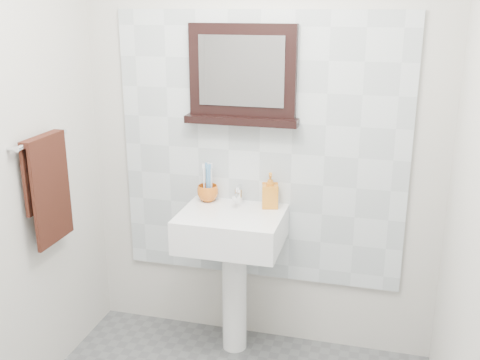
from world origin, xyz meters
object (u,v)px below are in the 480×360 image
toothbrush_cup (208,193)px  soap_dispenser (270,190)px  pedestal_sink (232,244)px  framed_mirror (242,77)px  hand_towel (47,181)px

toothbrush_cup → soap_dispenser: 0.36m
pedestal_sink → framed_mirror: bearing=87.4°
pedestal_sink → soap_dispenser: size_ratio=4.98×
pedestal_sink → framed_mirror: size_ratio=1.56×
hand_towel → framed_mirror: bearing=34.3°
framed_mirror → hand_towel: 1.13m
hand_towel → soap_dispenser: bearing=27.3°
soap_dispenser → hand_towel: (-1.02, -0.52, 0.13)m
hand_towel → toothbrush_cup: bearing=38.9°
toothbrush_cup → hand_towel: 0.87m
framed_mirror → pedestal_sink: bearing=-92.6°
pedestal_sink → toothbrush_cup: pedestal_sink is taller
toothbrush_cup → framed_mirror: size_ratio=0.19×
soap_dispenser → toothbrush_cup: bearing=165.5°
pedestal_sink → hand_towel: size_ratio=1.75×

